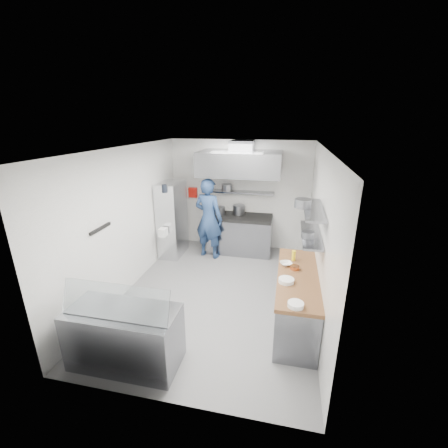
% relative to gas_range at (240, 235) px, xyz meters
% --- Properties ---
extents(floor, '(5.00, 5.00, 0.00)m').
position_rel_gas_range_xyz_m(floor, '(-0.10, -2.10, -0.45)').
color(floor, slate).
rests_on(floor, ground).
extents(ceiling, '(5.00, 5.00, 0.00)m').
position_rel_gas_range_xyz_m(ceiling, '(-0.10, -2.10, 2.35)').
color(ceiling, silver).
rests_on(ceiling, wall_back).
extents(wall_back, '(3.60, 2.80, 0.02)m').
position_rel_gas_range_xyz_m(wall_back, '(-0.10, 0.40, 0.95)').
color(wall_back, white).
rests_on(wall_back, floor).
extents(wall_front, '(3.60, 2.80, 0.02)m').
position_rel_gas_range_xyz_m(wall_front, '(-0.10, -4.60, 0.95)').
color(wall_front, white).
rests_on(wall_front, floor).
extents(wall_left, '(2.80, 5.00, 0.02)m').
position_rel_gas_range_xyz_m(wall_left, '(-1.90, -2.10, 0.95)').
color(wall_left, white).
rests_on(wall_left, floor).
extents(wall_right, '(2.80, 5.00, 0.02)m').
position_rel_gas_range_xyz_m(wall_right, '(1.70, -2.10, 0.95)').
color(wall_right, white).
rests_on(wall_right, floor).
extents(gas_range, '(1.60, 0.80, 0.90)m').
position_rel_gas_range_xyz_m(gas_range, '(0.00, 0.00, 0.00)').
color(gas_range, gray).
rests_on(gas_range, floor).
extents(cooktop, '(1.57, 0.78, 0.06)m').
position_rel_gas_range_xyz_m(cooktop, '(0.00, 0.00, 0.48)').
color(cooktop, black).
rests_on(cooktop, gas_range).
extents(stock_pot_left, '(0.25, 0.25, 0.20)m').
position_rel_gas_range_xyz_m(stock_pot_left, '(-0.54, 0.02, 0.61)').
color(stock_pot_left, slate).
rests_on(stock_pot_left, cooktop).
extents(stock_pot_mid, '(0.31, 0.31, 0.24)m').
position_rel_gas_range_xyz_m(stock_pot_mid, '(-0.07, 0.16, 0.63)').
color(stock_pot_mid, slate).
rests_on(stock_pot_mid, cooktop).
extents(over_range_shelf, '(1.60, 0.30, 0.04)m').
position_rel_gas_range_xyz_m(over_range_shelf, '(0.00, 0.24, 1.07)').
color(over_range_shelf, gray).
rests_on(over_range_shelf, wall_back).
extents(shelf_pot_a, '(0.26, 0.26, 0.18)m').
position_rel_gas_range_xyz_m(shelf_pot_a, '(-0.39, 0.20, 1.18)').
color(shelf_pot_a, slate).
rests_on(shelf_pot_a, over_range_shelf).
extents(extractor_hood, '(1.90, 1.15, 0.55)m').
position_rel_gas_range_xyz_m(extractor_hood, '(0.00, -0.18, 1.85)').
color(extractor_hood, gray).
rests_on(extractor_hood, wall_back).
extents(hood_duct, '(0.55, 0.55, 0.24)m').
position_rel_gas_range_xyz_m(hood_duct, '(0.00, 0.05, 2.23)').
color(hood_duct, slate).
rests_on(hood_duct, extractor_hood).
extents(red_firebox, '(0.22, 0.10, 0.26)m').
position_rel_gas_range_xyz_m(red_firebox, '(-1.35, 0.34, 0.97)').
color(red_firebox, red).
rests_on(red_firebox, wall_back).
extents(chef, '(0.82, 0.65, 1.98)m').
position_rel_gas_range_xyz_m(chef, '(-0.71, -0.46, 0.54)').
color(chef, navy).
rests_on(chef, floor).
extents(wire_rack, '(0.50, 0.90, 1.85)m').
position_rel_gas_range_xyz_m(wire_rack, '(-1.63, -0.51, 0.48)').
color(wire_rack, silver).
rests_on(wire_rack, floor).
extents(rack_bin_a, '(0.16, 0.21, 0.18)m').
position_rel_gas_range_xyz_m(rack_bin_a, '(-1.63, -1.10, 0.35)').
color(rack_bin_a, white).
rests_on(rack_bin_a, wire_rack).
extents(rack_bin_b, '(0.15, 0.19, 0.17)m').
position_rel_gas_range_xyz_m(rack_bin_b, '(-1.63, -0.80, 0.85)').
color(rack_bin_b, yellow).
rests_on(rack_bin_b, wire_rack).
extents(rack_jar, '(0.12, 0.12, 0.18)m').
position_rel_gas_range_xyz_m(rack_jar, '(-1.58, -0.97, 1.35)').
color(rack_jar, black).
rests_on(rack_jar, wire_rack).
extents(knife_strip, '(0.04, 0.55, 0.05)m').
position_rel_gas_range_xyz_m(knife_strip, '(-1.88, -3.00, 1.10)').
color(knife_strip, black).
rests_on(knife_strip, wall_left).
extents(prep_counter_base, '(0.62, 2.00, 0.84)m').
position_rel_gas_range_xyz_m(prep_counter_base, '(1.38, -2.70, -0.03)').
color(prep_counter_base, gray).
rests_on(prep_counter_base, floor).
extents(prep_counter_top, '(0.65, 2.04, 0.06)m').
position_rel_gas_range_xyz_m(prep_counter_top, '(1.38, -2.70, 0.42)').
color(prep_counter_top, brown).
rests_on(prep_counter_top, prep_counter_base).
extents(plate_stack_a, '(0.21, 0.21, 0.06)m').
position_rel_gas_range_xyz_m(plate_stack_a, '(1.33, -3.59, 0.48)').
color(plate_stack_a, white).
rests_on(plate_stack_a, prep_counter_top).
extents(plate_stack_b, '(0.24, 0.24, 0.06)m').
position_rel_gas_range_xyz_m(plate_stack_b, '(1.20, -2.97, 0.48)').
color(plate_stack_b, white).
rests_on(plate_stack_b, prep_counter_top).
extents(copper_pan, '(0.15, 0.15, 0.06)m').
position_rel_gas_range_xyz_m(copper_pan, '(1.32, -2.50, 0.48)').
color(copper_pan, '#C16936').
rests_on(copper_pan, prep_counter_top).
extents(squeeze_bottle, '(0.07, 0.07, 0.18)m').
position_rel_gas_range_xyz_m(squeeze_bottle, '(1.30, -2.17, 0.54)').
color(squeeze_bottle, yellow).
rests_on(squeeze_bottle, prep_counter_top).
extents(mixing_bowl, '(0.26, 0.26, 0.05)m').
position_rel_gas_range_xyz_m(mixing_bowl, '(1.18, -2.38, 0.47)').
color(mixing_bowl, white).
rests_on(mixing_bowl, prep_counter_top).
extents(wall_shelf_lower, '(0.30, 1.30, 0.04)m').
position_rel_gas_range_xyz_m(wall_shelf_lower, '(1.54, -2.40, 1.05)').
color(wall_shelf_lower, gray).
rests_on(wall_shelf_lower, wall_right).
extents(wall_shelf_upper, '(0.30, 1.30, 0.04)m').
position_rel_gas_range_xyz_m(wall_shelf_upper, '(1.54, -2.40, 1.47)').
color(wall_shelf_upper, gray).
rests_on(wall_shelf_upper, wall_right).
extents(shelf_pot_c, '(0.20, 0.20, 0.10)m').
position_rel_gas_range_xyz_m(shelf_pot_c, '(1.47, -2.61, 1.12)').
color(shelf_pot_c, slate).
rests_on(shelf_pot_c, wall_shelf_lower).
extents(shelf_pot_d, '(0.26, 0.26, 0.14)m').
position_rel_gas_range_xyz_m(shelf_pot_d, '(1.37, -2.39, 1.56)').
color(shelf_pot_d, slate).
rests_on(shelf_pot_d, wall_shelf_upper).
extents(display_case, '(1.50, 0.70, 0.85)m').
position_rel_gas_range_xyz_m(display_case, '(-0.93, -4.10, -0.03)').
color(display_case, gray).
rests_on(display_case, floor).
extents(display_glass, '(1.47, 0.19, 0.42)m').
position_rel_gas_range_xyz_m(display_glass, '(-0.93, -4.22, 0.62)').
color(display_glass, silver).
rests_on(display_glass, display_case).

